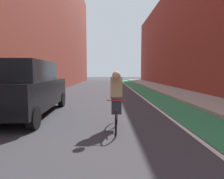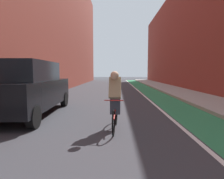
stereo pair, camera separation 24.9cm
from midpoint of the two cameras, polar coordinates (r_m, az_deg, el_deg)
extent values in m
plane|color=#38383D|center=(13.74, 0.47, -1.39)|extent=(96.60, 96.60, 0.00)
cube|color=#2D8451|center=(16.00, 11.78, -0.55)|extent=(1.60, 43.91, 0.00)
cube|color=white|center=(15.86, 8.58, -0.55)|extent=(0.12, 43.91, 0.00)
cube|color=#A8A59E|center=(16.50, 18.92, -0.31)|extent=(2.57, 43.91, 0.14)
cube|color=brown|center=(17.62, -20.04, 23.31)|extent=(3.00, 43.91, 14.28)
cube|color=brown|center=(19.52, 24.78, 15.65)|extent=(2.40, 39.91, 10.54)
cube|color=black|center=(7.60, -22.40, -1.06)|extent=(1.90, 4.70, 0.95)
cube|color=black|center=(7.35, -23.29, 4.96)|extent=(1.64, 2.83, 0.75)
cylinder|color=black|center=(9.59, -22.80, -2.70)|extent=(0.24, 0.67, 0.66)
cylinder|color=black|center=(9.10, -13.41, -2.84)|extent=(0.24, 0.67, 0.66)
cylinder|color=black|center=(5.76, -21.39, -7.73)|extent=(0.24, 0.67, 0.66)
torus|color=black|center=(4.79, 1.98, -9.96)|extent=(0.08, 0.67, 0.66)
torus|color=black|center=(5.81, 2.52, -7.24)|extent=(0.08, 0.67, 0.66)
cylinder|color=red|center=(5.25, 2.29, -6.14)|extent=(0.10, 0.96, 0.33)
cylinder|color=red|center=(5.41, 2.38, -4.92)|extent=(0.04, 0.12, 0.55)
cylinder|color=red|center=(4.75, 2.05, -3.30)|extent=(0.48, 0.05, 0.02)
cube|color=#333842|center=(5.32, 2.35, -4.33)|extent=(0.29, 0.26, 0.56)
cube|color=tan|center=(5.14, 2.30, 0.49)|extent=(0.34, 0.42, 0.60)
sphere|color=tan|center=(4.97, 2.23, 4.25)|extent=(0.22, 0.22, 0.22)
cube|color=maroon|center=(5.26, 2.36, 0.82)|extent=(0.28, 0.29, 0.39)
camera|label=1|loc=(0.12, -88.84, 0.11)|focal=30.40mm
camera|label=2|loc=(0.12, 91.16, -0.11)|focal=30.40mm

